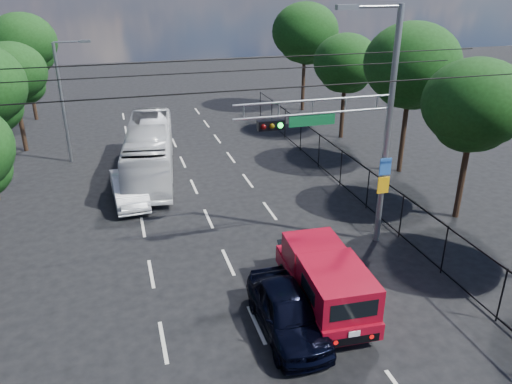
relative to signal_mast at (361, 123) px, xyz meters
name	(u,v)px	position (x,y,z in m)	size (l,w,h in m)	color
lane_markings	(201,201)	(-5.28, 6.01, -5.24)	(6.12, 38.00, 0.01)	beige
signal_mast	(361,123)	(0.00, 0.00, 0.00)	(6.43, 0.39, 9.50)	slate
streetlight_left	(65,97)	(-11.62, 14.01, -1.30)	(2.09, 0.22, 7.08)	slate
utility_wires	(218,73)	(-5.28, 0.84, 1.99)	(22.00, 5.04, 0.74)	black
fence_right	(357,180)	(2.32, 4.18, -4.21)	(0.06, 34.03, 2.00)	black
tree_right_b	(474,111)	(5.93, 1.03, -0.19)	(4.50, 4.50, 7.31)	black
tree_right_c	(411,71)	(6.53, 7.03, 0.49)	(5.10, 5.10, 8.29)	black
tree_right_d	(346,67)	(6.13, 14.03, -0.39)	(4.32, 4.32, 7.02)	black
tree_right_e	(305,37)	(6.33, 22.03, 0.69)	(5.28, 5.28, 8.58)	black
tree_left_d	(13,77)	(-14.67, 17.03, -0.52)	(4.20, 4.20, 6.83)	black
tree_left_e	(24,47)	(-14.87, 25.03, 0.29)	(4.92, 4.92, 7.99)	black
red_pickup	(325,279)	(-2.79, -3.64, -4.18)	(2.22, 5.47, 2.00)	black
navy_hatchback	(287,311)	(-4.44, -4.54, -4.50)	(1.76, 4.37, 1.49)	black
white_bus	(150,150)	(-7.28, 10.54, -3.82)	(2.39, 10.22, 2.85)	white
white_van	(129,188)	(-8.67, 6.96, -4.52)	(1.53, 4.38, 1.44)	white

